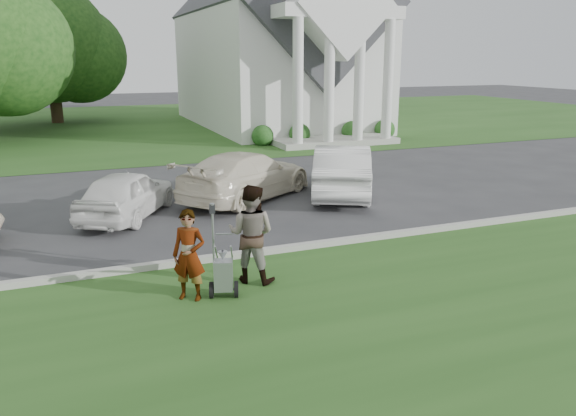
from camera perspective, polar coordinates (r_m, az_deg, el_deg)
ground at (r=12.02m, az=-2.80°, el=-5.76°), size 120.00×120.00×0.00m
grass_strip at (r=9.46m, az=3.23°, el=-11.78°), size 80.00×7.00×0.01m
church_lawn at (r=38.05m, az=-16.26°, el=8.11°), size 80.00×30.00×0.01m
curb at (r=12.48m, az=-3.63°, el=-4.60°), size 80.00×0.18×0.15m
church at (r=36.06m, az=-1.25°, el=17.79°), size 9.19×19.00×24.10m
tree_back at (r=40.63m, az=-23.03°, el=14.63°), size 9.61×7.60×8.89m
striping_cart at (r=10.36m, az=-6.57°, el=-6.88°), size 0.72×1.12×0.97m
person_left at (r=10.22m, az=-10.02°, el=-4.82°), size 0.73×0.67×1.67m
person_right at (r=10.85m, az=-3.76°, el=-2.70°), size 1.19×1.15×1.93m
parking_meter_near at (r=11.39m, az=-7.64°, el=-2.17°), size 0.11×0.10×1.46m
car_b at (r=15.94m, az=-16.08°, el=1.40°), size 3.29×4.14×1.32m
car_c at (r=17.38m, az=-4.28°, el=3.32°), size 5.30×4.67×1.47m
car_d at (r=17.93m, az=5.51°, el=3.87°), size 3.71×5.08×1.60m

